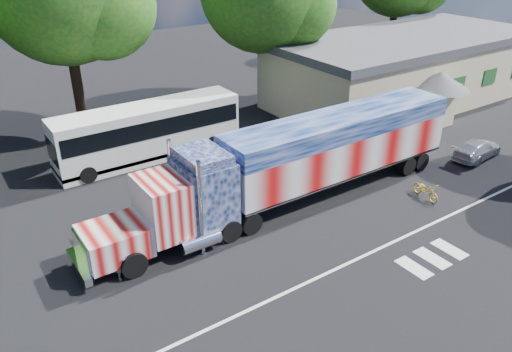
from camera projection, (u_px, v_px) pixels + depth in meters
ground at (292, 236)px, 23.29m from camera, size 100.00×100.00×0.00m
lane_markings at (378, 264)px, 21.38m from camera, size 30.00×2.67×0.01m
semi_truck at (301, 160)px, 25.30m from camera, size 21.22×3.35×4.52m
coach_bus at (149, 131)px, 30.38m from camera, size 11.45×2.67×3.33m
hall_building at (405, 68)px, 40.10m from camera, size 22.40×12.80×5.20m
parked_car at (477, 149)px, 30.83m from camera, size 4.13×2.05×1.15m
woman at (122, 260)px, 20.16m from camera, size 0.66×0.44×1.80m
bicycle at (426, 190)px, 26.31m from camera, size 0.89×1.87×0.94m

